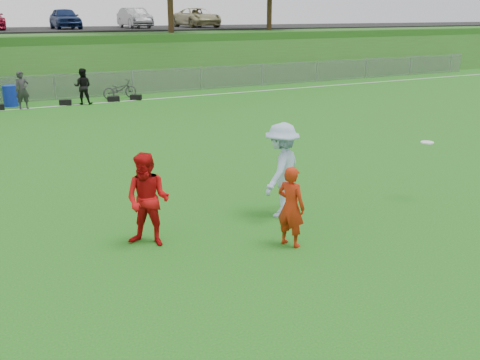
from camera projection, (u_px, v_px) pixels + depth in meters
ground at (243, 247)px, 10.01m from camera, size 120.00×120.00×0.00m
sideline_far at (64, 106)px, 25.20m from camera, size 60.00×0.10×0.01m
fence at (55, 87)px, 26.69m from camera, size 58.00×0.06×1.30m
berm at (25, 55)px, 35.72m from camera, size 120.00×18.00×3.00m
parking_lot at (19, 30)px, 36.94m from camera, size 120.00×12.00×0.10m
car_row at (0, 19)px, 35.35m from camera, size 32.04×5.18×1.44m
gear_bags at (80, 101)px, 25.61m from camera, size 7.00×0.54×0.26m
player_red_left at (291, 207)px, 9.89m from camera, size 0.58×0.67×1.55m
player_red_center at (148, 200)px, 9.88m from camera, size 1.10×1.08×1.78m
player_blue at (282, 170)px, 11.31m from camera, size 1.50×1.39×2.03m
frisbee at (427, 142)px, 12.19m from camera, size 0.30×0.30×0.03m
recycling_bin at (10, 96)px, 24.93m from camera, size 0.78×0.78×0.97m
bicycle at (120, 89)px, 27.22m from camera, size 1.86×0.87×0.94m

